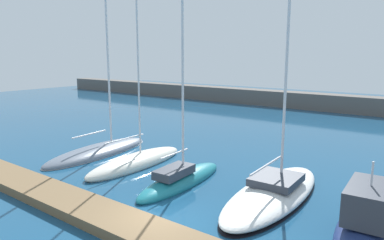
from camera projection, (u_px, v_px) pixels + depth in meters
name	position (u px, v px, depth m)	size (l,w,h in m)	color
ground_plane	(160.00, 224.00, 15.11)	(120.00, 120.00, 0.00)	navy
dock_pier	(139.00, 231.00, 14.10)	(29.23, 2.11, 0.46)	brown
breakwater_seawall	(358.00, 105.00, 43.09)	(108.00, 2.61, 2.09)	#5B5651
sailboat_slate_nearest	(99.00, 151.00, 25.83)	(3.34, 9.52, 17.06)	slate
sailboat_ivory_second	(137.00, 161.00, 23.11)	(2.27, 8.16, 18.04)	silver
sailboat_teal_third	(181.00, 178.00, 19.82)	(2.18, 7.28, 15.06)	#19707F
sailboat_white_fourth	(273.00, 191.00, 17.80)	(3.38, 9.67, 19.07)	white
motorboat_navy_fifth	(368.00, 224.00, 13.91)	(2.61, 6.72, 3.56)	navy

